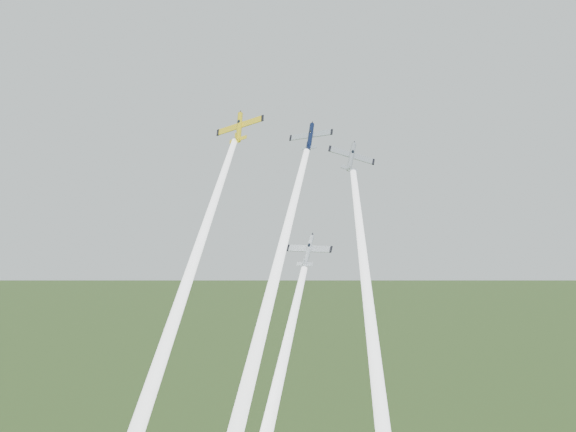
{
  "coord_description": "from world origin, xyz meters",
  "views": [
    {
      "loc": [
        31.72,
        -112.82,
        92.33
      ],
      "look_at": [
        0.0,
        -6.0,
        92.0
      ],
      "focal_mm": 45.0,
      "sensor_mm": 36.0,
      "label": 1
    }
  ],
  "objects": [
    {
      "name": "plane_yellow",
      "position": [
        -10.85,
        1.62,
        107.02
      ],
      "size": [
        10.36,
        6.84,
        9.6
      ],
      "primitive_type": null,
      "rotation": [
        0.88,
        -0.26,
        -0.02
      ],
      "color": "yellow"
    },
    {
      "name": "smoke_trail_yellow",
      "position": [
        -11.37,
        -23.19,
        77.12
      ],
      "size": [
        3.57,
        47.55,
        56.52
      ],
      "primitive_type": null,
      "rotation": [
        -0.69,
        0.0,
        -0.02
      ],
      "color": "white"
    },
    {
      "name": "plane_navy",
      "position": [
        1.74,
        0.98,
        104.97
      ],
      "size": [
        7.92,
        5.76,
        7.12
      ],
      "primitive_type": null,
      "rotation": [
        0.88,
        -0.11,
        -0.03
      ],
      "color": "#0C1738"
    },
    {
      "name": "smoke_trail_navy",
      "position": [
        1.13,
        -23.19,
        75.84
      ],
      "size": [
        3.74,
        46.28,
        54.99
      ],
      "primitive_type": null,
      "rotation": [
        -0.69,
        0.0,
        -0.03
      ],
      "color": "white"
    },
    {
      "name": "plane_silver_right",
      "position": [
        8.88,
        -0.59,
        101.38
      ],
      "size": [
        7.43,
        8.28,
        8.5
      ],
      "primitive_type": null,
      "rotation": [
        0.88,
        0.29,
        0.33
      ],
      "color": "#ABB2B9"
    },
    {
      "name": "smoke_trail_silver_right",
      "position": [
        17.05,
        -24.37,
        71.07
      ],
      "size": [
        18.09,
        46.39,
        57.32
      ],
      "primitive_type": null,
      "rotation": [
        -0.69,
        0.0,
        0.33
      ],
      "color": "white"
    },
    {
      "name": "plane_silver_low",
      "position": [
        4.09,
        -9.08,
        86.85
      ],
      "size": [
        7.27,
        5.51,
        6.18
      ],
      "primitive_type": null,
      "rotation": [
        0.88,
        0.02,
        -0.03
      ],
      "color": "silver"
    }
  ]
}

